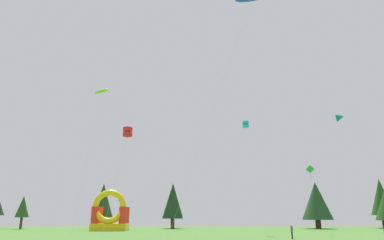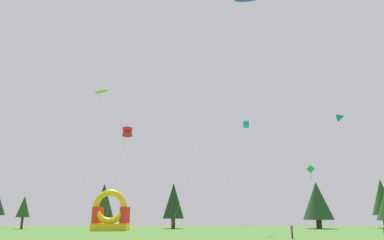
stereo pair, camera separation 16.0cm
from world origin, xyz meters
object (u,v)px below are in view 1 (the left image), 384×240
Objects in this scene: kite_teal_delta at (340,117)px; kite_cyan_box at (246,125)px; inflatable_blue_arch at (110,216)px; kite_red_box at (128,132)px; kite_lime_parafoil at (101,91)px; kite_green_diamond at (310,170)px; person_near_camera at (292,230)px.

kite_teal_delta reaches higher than kite_cyan_box.
kite_cyan_box is 2.39× the size of inflatable_blue_arch.
kite_teal_delta is 44.11m from inflatable_blue_arch.
kite_red_box is 0.65× the size of kite_cyan_box.
inflatable_blue_arch is (-7.52, 32.52, -7.97)m from kite_red_box.
kite_lime_parafoil is 32.01m from kite_green_diamond.
kite_red_box is at bearing -142.59° from kite_teal_delta.
inflatable_blue_arch is (-25.29, 24.82, 1.51)m from person_near_camera.
kite_red_box is 0.65× the size of kite_lime_parafoil.
person_near_camera is at bearing -44.46° from inflatable_blue_arch.
kite_teal_delta is 12.56× the size of person_near_camera.
kite_cyan_box is (-8.96, 1.78, 7.27)m from kite_green_diamond.
inflatable_blue_arch is (-3.52, 27.52, -13.89)m from kite_lime_parafoil.
kite_red_box reaches higher than person_near_camera.
person_near_camera is 0.22× the size of inflatable_blue_arch.
kite_lime_parafoil is at bearing -151.41° from kite_teal_delta.
kite_lime_parafoil reaches higher than kite_red_box.
person_near_camera is at bearing 23.42° from kite_red_box.
kite_cyan_box reaches higher than person_near_camera.
kite_cyan_box is (19.25, 15.05, -0.01)m from kite_lime_parafoil.
kite_red_box is at bearing -51.30° from kite_lime_parafoil.
person_near_camera is at bearing -130.74° from kite_teal_delta.
kite_cyan_box reaches higher than kite_lime_parafoil.
kite_lime_parafoil is at bearing 91.90° from person_near_camera.
kite_teal_delta is at bearing 38.43° from kite_green_diamond.
kite_lime_parafoil is 24.43m from kite_cyan_box.
kite_red_box is 34.31m from inflatable_blue_arch.
kite_red_box is 21.56m from person_near_camera.
inflatable_blue_arch is at bearing 40.37° from person_near_camera.
inflatable_blue_arch is at bearing 169.36° from kite_teal_delta.
kite_cyan_box is 29.44m from inflatable_blue_arch.
kite_red_box is 41.99m from kite_teal_delta.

